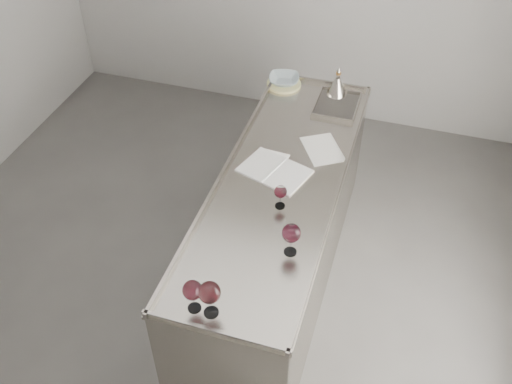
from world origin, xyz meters
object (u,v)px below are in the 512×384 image
(wine_glass_small, at_px, (280,192))
(notebook, at_px, (274,171))
(wine_glass_middle, at_px, (210,293))
(ceramic_bowl, at_px, (284,80))
(counter, at_px, (279,231))
(wine_glass_left, at_px, (192,291))
(wine_funnel, at_px, (337,86))
(wine_glass_right, at_px, (291,234))

(wine_glass_small, xyz_separation_m, notebook, (-0.12, 0.30, -0.10))
(wine_glass_middle, bearing_deg, notebook, 89.85)
(notebook, xyz_separation_m, ceramic_bowl, (-0.21, 1.02, 0.04))
(counter, bearing_deg, notebook, 133.71)
(counter, relative_size, wine_glass_left, 12.32)
(wine_glass_middle, height_order, wine_funnel, wine_funnel)
(wine_glass_left, bearing_deg, wine_glass_right, 54.29)
(wine_glass_small, bearing_deg, counter, 104.41)
(wine_glass_right, distance_m, ceramic_bowl, 1.72)
(wine_glass_middle, xyz_separation_m, wine_funnel, (0.20, 2.16, -0.08))
(wine_glass_left, bearing_deg, counter, 81.98)
(wine_glass_middle, distance_m, notebook, 1.15)
(wine_glass_right, height_order, wine_glass_small, wine_glass_right)
(ceramic_bowl, bearing_deg, wine_funnel, 0.00)
(ceramic_bowl, bearing_deg, wine_glass_left, -86.81)
(wine_glass_right, relative_size, ceramic_bowl, 0.88)
(wine_funnel, bearing_deg, notebook, -101.15)
(ceramic_bowl, bearing_deg, counter, -75.82)
(counter, xyz_separation_m, notebook, (-0.06, 0.06, 0.47))
(ceramic_bowl, bearing_deg, wine_glass_small, -75.78)
(wine_funnel, bearing_deg, wine_glass_right, -87.52)
(wine_glass_left, xyz_separation_m, wine_glass_small, (0.21, 0.85, -0.03))
(counter, xyz_separation_m, wine_glass_right, (0.21, -0.57, 0.61))
(wine_glass_left, height_order, wine_glass_small, wine_glass_left)
(wine_glass_small, xyz_separation_m, ceramic_bowl, (-0.33, 1.31, -0.06))
(counter, xyz_separation_m, wine_glass_left, (-0.15, -1.08, 0.61))
(wine_glass_left, xyz_separation_m, notebook, (0.09, 1.14, -0.13))
(wine_glass_middle, relative_size, wine_glass_right, 1.07)
(wine_glass_small, relative_size, ceramic_bowl, 0.67)
(wine_glass_middle, bearing_deg, ceramic_bowl, 95.56)
(wine_glass_middle, xyz_separation_m, ceramic_bowl, (-0.21, 2.16, -0.11))
(counter, bearing_deg, wine_glass_left, -98.02)
(wine_glass_small, xyz_separation_m, wine_funnel, (0.08, 1.31, -0.04))
(wine_glass_right, bearing_deg, wine_glass_middle, -118.44)
(counter, distance_m, wine_glass_right, 0.87)
(counter, distance_m, notebook, 0.48)
(ceramic_bowl, relative_size, wine_funnel, 1.01)
(notebook, bearing_deg, wine_funnel, 97.21)
(counter, relative_size, notebook, 4.92)
(wine_glass_middle, bearing_deg, counter, 86.70)
(counter, height_order, ceramic_bowl, ceramic_bowl)
(wine_glass_middle, bearing_deg, wine_glass_right, 61.56)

